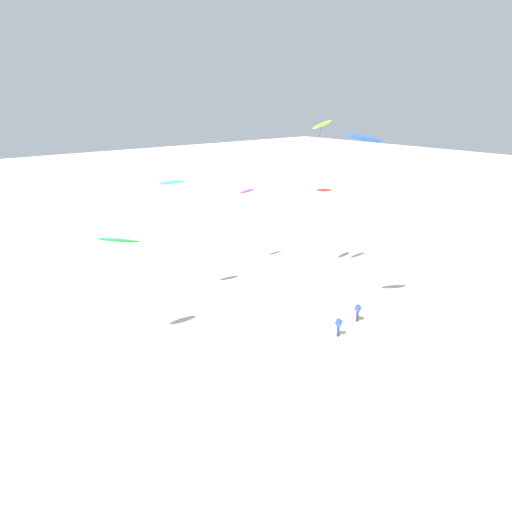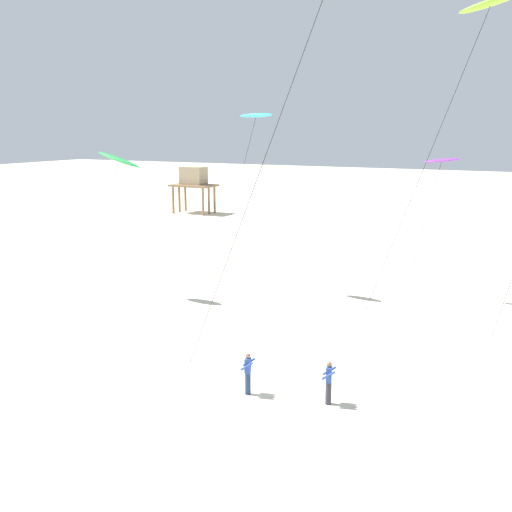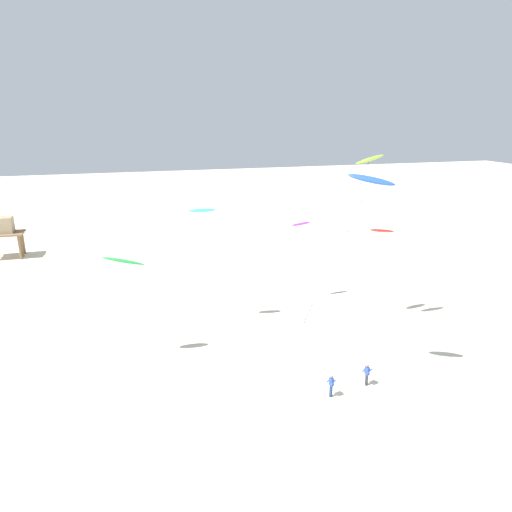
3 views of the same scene
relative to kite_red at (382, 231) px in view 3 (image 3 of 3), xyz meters
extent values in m
plane|color=beige|center=(-10.61, -8.50, -8.42)|extent=(260.00, 260.00, 0.00)
ellipsoid|color=red|center=(0.01, 0.00, 0.04)|extent=(3.03, 1.33, 0.99)
cylinder|color=#262626|center=(-0.91, 0.11, -4.24)|extent=(1.86, 0.25, 8.37)
ellipsoid|color=purple|center=(-5.64, 5.60, -0.22)|extent=(2.10, 0.63, 0.44)
cylinder|color=#262626|center=(-6.52, 5.71, -4.35)|extent=(1.78, 0.24, 8.15)
ellipsoid|color=blue|center=(-7.11, -9.88, 6.22)|extent=(3.06, 1.96, 1.07)
cylinder|color=#262626|center=(-10.22, -9.50, -1.17)|extent=(6.25, 0.79, 14.52)
ellipsoid|color=#8CD833|center=(-2.86, -1.92, 6.64)|extent=(2.57, 0.74, 0.94)
cylinder|color=#262626|center=(-5.49, -1.59, -0.95)|extent=(5.28, 0.67, 14.96)
ellipsoid|color=#33BFE0|center=(-15.91, 2.48, 2.32)|extent=(2.38, 1.00, 0.34)
cylinder|color=#262626|center=(-17.57, 2.69, -3.10)|extent=(3.34, 0.43, 10.66)
ellipsoid|color=green|center=(-22.58, -2.08, -0.20)|extent=(3.06, 0.83, 1.17)
cylinder|color=#262626|center=(-24.23, -1.87, -4.36)|extent=(3.32, 0.43, 8.13)
cylinder|color=navy|center=(-9.59, -10.85, -7.98)|extent=(0.22, 0.22, 0.88)
cube|color=#2D4CA5|center=(-9.59, -10.85, -7.25)|extent=(0.28, 0.38, 0.58)
sphere|color=#9E7051|center=(-9.59, -10.85, -6.85)|extent=(0.20, 0.20, 0.20)
cylinder|color=#2D4CA5|center=(-9.54, -11.07, -7.20)|extent=(0.51, 0.22, 0.39)
cylinder|color=#2D4CA5|center=(-9.65, -10.64, -7.20)|extent=(0.51, 0.22, 0.39)
cylinder|color=#33333D|center=(-6.55, -10.26, -7.98)|extent=(0.22, 0.22, 0.88)
cube|color=#2D4CA5|center=(-6.55, -10.26, -7.25)|extent=(0.28, 0.38, 0.58)
sphere|color=#9E7051|center=(-6.55, -10.26, -6.85)|extent=(0.20, 0.20, 0.20)
cylinder|color=#2D4CA5|center=(-6.49, -10.47, -7.20)|extent=(0.51, 0.22, 0.39)
cylinder|color=#2D4CA5|center=(-6.61, -10.05, -7.20)|extent=(0.51, 0.22, 0.39)
cylinder|color=#846647|center=(-36.09, 29.03, -6.82)|extent=(0.28, 0.28, 3.21)
cylinder|color=#846647|center=(-36.09, 31.68, -6.82)|extent=(0.28, 0.28, 3.21)
cylinder|color=#846647|center=(-36.09, 30.36, -6.82)|extent=(0.28, 0.28, 3.21)
cube|color=#846647|center=(-38.18, 30.36, -5.09)|extent=(5.21, 3.31, 0.24)
cube|color=#9E896B|center=(-38.18, 30.36, -3.92)|extent=(2.87, 1.99, 2.09)
camera|label=1|loc=(-33.10, -29.86, 8.93)|focal=30.66mm
camera|label=2|loc=(0.11, -29.56, 1.56)|focal=41.49mm
camera|label=3|loc=(-22.04, -35.96, 10.28)|focal=32.52mm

